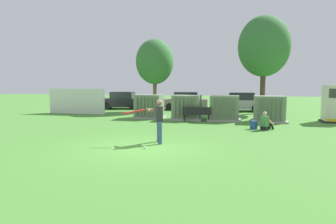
% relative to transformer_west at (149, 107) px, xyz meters
% --- Properties ---
extents(ground_plane, '(96.00, 96.00, 0.00)m').
position_rel_transformer_west_xyz_m(ground_plane, '(2.48, -8.98, -0.79)').
color(ground_plane, '#478433').
extents(fence_panel, '(4.80, 0.12, 2.00)m').
position_rel_transformer_west_xyz_m(fence_panel, '(-6.51, 1.52, 0.21)').
color(fence_panel, white).
rests_on(fence_panel, ground).
extents(transformer_west, '(2.10, 1.70, 1.62)m').
position_rel_transformer_west_xyz_m(transformer_west, '(0.00, 0.00, 0.00)').
color(transformer_west, '#9E9B93').
rests_on(transformer_west, ground).
extents(transformer_mid_west, '(2.10, 1.70, 1.62)m').
position_rel_transformer_west_xyz_m(transformer_mid_west, '(2.68, -0.24, 0.00)').
color(transformer_mid_west, '#9E9B93').
rests_on(transformer_mid_west, ground).
extents(transformer_mid_east, '(2.10, 1.70, 1.62)m').
position_rel_transformer_west_xyz_m(transformer_mid_east, '(5.15, -0.20, 0.00)').
color(transformer_mid_east, '#9E9B93').
rests_on(transformer_mid_east, ground).
extents(transformer_east, '(2.10, 1.70, 1.62)m').
position_rel_transformer_west_xyz_m(transformer_east, '(7.87, -0.24, 0.00)').
color(transformer_east, '#9E9B93').
rests_on(transformer_east, ground).
extents(generator_enclosure, '(1.60, 1.40, 2.30)m').
position_rel_transformer_west_xyz_m(generator_enclosure, '(11.86, 0.51, 0.35)').
color(generator_enclosure, '#262626').
rests_on(generator_enclosure, ground).
extents(park_bench, '(1.84, 0.71, 0.92)m').
position_rel_transformer_west_xyz_m(park_bench, '(3.45, -1.06, -0.25)').
color(park_bench, black).
rests_on(park_bench, ground).
extents(batter, '(1.57, 0.87, 1.74)m').
position_rel_transformer_west_xyz_m(batter, '(2.85, -8.06, 0.19)').
color(batter, '#384C75').
rests_on(batter, ground).
extents(sports_ball, '(0.09, 0.09, 0.09)m').
position_rel_transformer_west_xyz_m(sports_ball, '(2.67, -9.20, -0.74)').
color(sports_ball, white).
rests_on(sports_ball, ground).
extents(seated_spectator, '(0.74, 0.74, 0.96)m').
position_rel_transformer_west_xyz_m(seated_spectator, '(7.39, -3.61, -0.41)').
color(seated_spectator, black).
rests_on(seated_spectator, ground).
extents(backpack, '(0.38, 0.38, 0.44)m').
position_rel_transformer_west_xyz_m(backpack, '(6.80, -3.49, -0.57)').
color(backpack, '#264C8C').
rests_on(backpack, ground).
extents(tree_left, '(3.23, 3.23, 6.18)m').
position_rel_transformer_west_xyz_m(tree_left, '(-1.03, 5.00, 3.45)').
color(tree_left, brown).
rests_on(tree_left, ground).
extents(tree_center_left, '(4.06, 4.06, 7.76)m').
position_rel_transformer_west_xyz_m(tree_center_left, '(7.91, 5.39, 4.53)').
color(tree_center_left, '#4C3828').
rests_on(tree_center_left, ground).
extents(parked_car_leftmost, '(4.37, 2.30, 1.62)m').
position_rel_transformer_west_xyz_m(parked_car_leftmost, '(-4.81, 6.65, -0.04)').
color(parked_car_leftmost, black).
rests_on(parked_car_leftmost, ground).
extents(parked_car_left_of_center, '(4.40, 2.37, 1.62)m').
position_rel_transformer_west_xyz_m(parked_car_left_of_center, '(1.20, 7.21, -0.04)').
color(parked_car_left_of_center, gray).
rests_on(parked_car_left_of_center, ground).
extents(parked_car_right_of_center, '(4.21, 1.94, 1.62)m').
position_rel_transformer_west_xyz_m(parked_car_right_of_center, '(6.21, 6.96, -0.04)').
color(parked_car_right_of_center, '#B2B2B7').
rests_on(parked_car_right_of_center, ground).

